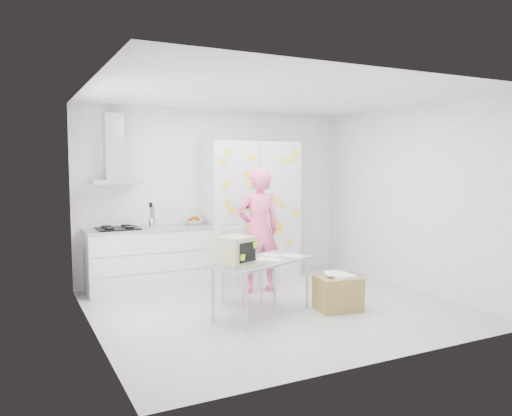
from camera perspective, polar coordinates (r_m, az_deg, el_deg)
name	(u,v)px	position (r m, az deg, el deg)	size (l,w,h in m)	color
floor	(276,308)	(6.57, 2.30, -11.39)	(4.50, 4.00, 0.02)	silver
walls	(251,200)	(6.96, -0.53, 0.94)	(4.52, 4.01, 2.70)	white
ceiling	(277,95)	(6.36, 2.39, 12.74)	(4.50, 4.00, 0.02)	white
counter_run	(150,257)	(7.57, -12.06, -5.54)	(1.84, 0.63, 1.28)	white
range_hood	(114,156)	(7.48, -15.90, 5.69)	(0.70, 0.48, 1.01)	silver
tall_cabinet	(250,211)	(8.03, -0.64, -0.31)	(1.50, 0.68, 2.20)	silver
person	(258,230)	(7.19, 0.26, -2.58)	(0.65, 0.43, 1.79)	#FA6192
desk	(246,256)	(5.91, -1.19, -5.49)	(1.42, 1.08, 1.01)	#989BA1
chair	(237,261)	(6.67, -2.13, -6.06)	(0.58, 0.58, 1.00)	silver
cardboard_box	(338,293)	(6.50, 9.36, -9.52)	(0.59, 0.50, 0.47)	#A68B48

